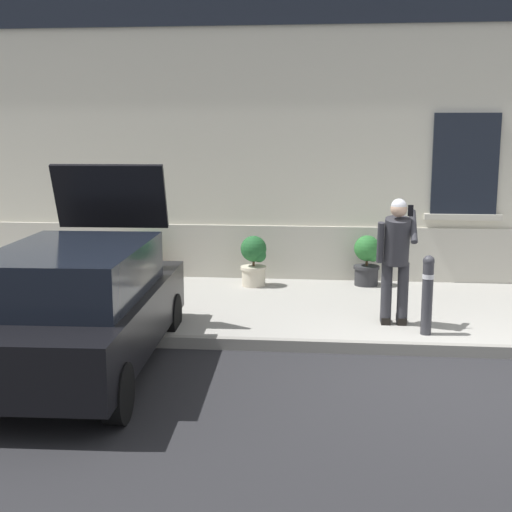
% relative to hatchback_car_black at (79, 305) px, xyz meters
% --- Properties ---
extents(ground_plane, '(80.00, 80.00, 0.00)m').
position_rel_hatchback_car_black_xyz_m(ground_plane, '(4.38, 0.07, -0.80)').
color(ground_plane, '#232326').
extents(sidewalk, '(24.00, 3.60, 0.15)m').
position_rel_hatchback_car_black_xyz_m(sidewalk, '(4.38, 2.87, -0.72)').
color(sidewalk, '#99968E').
rests_on(sidewalk, ground).
extents(curb_edge, '(24.00, 0.12, 0.15)m').
position_rel_hatchback_car_black_xyz_m(curb_edge, '(4.38, 1.01, -0.72)').
color(curb_edge, gray).
rests_on(curb_edge, ground).
extents(building_facade, '(24.00, 1.52, 7.50)m').
position_rel_hatchback_car_black_xyz_m(building_facade, '(4.39, 5.36, 2.93)').
color(building_facade, beige).
rests_on(building_facade, ground).
extents(hatchback_car_black, '(1.91, 4.12, 2.34)m').
position_rel_hatchback_car_black_xyz_m(hatchback_car_black, '(0.00, 0.00, 0.00)').
color(hatchback_car_black, black).
rests_on(hatchback_car_black, ground).
extents(bollard_near_person, '(0.15, 0.15, 1.04)m').
position_rel_hatchback_car_black_xyz_m(bollard_near_person, '(4.12, 1.42, -0.09)').
color(bollard_near_person, '#333338').
rests_on(bollard_near_person, sidewalk).
extents(person_on_phone, '(0.51, 0.52, 1.74)m').
position_rel_hatchback_car_black_xyz_m(person_on_phone, '(3.75, 1.81, 0.35)').
color(person_on_phone, '#2D2D33').
rests_on(person_on_phone, sidewalk).
extents(planter_terracotta, '(0.44, 0.44, 0.86)m').
position_rel_hatchback_car_black_xyz_m(planter_terracotta, '(-0.31, 4.28, -0.19)').
color(planter_terracotta, '#B25B38').
rests_on(planter_terracotta, sidewalk).
extents(planter_cream, '(0.44, 0.44, 0.86)m').
position_rel_hatchback_car_black_xyz_m(planter_cream, '(1.61, 4.03, -0.19)').
color(planter_cream, beige).
rests_on(planter_cream, sidewalk).
extents(planter_charcoal, '(0.44, 0.44, 0.86)m').
position_rel_hatchback_car_black_xyz_m(planter_charcoal, '(3.52, 4.26, -0.19)').
color(planter_charcoal, '#2D2D30').
rests_on(planter_charcoal, sidewalk).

